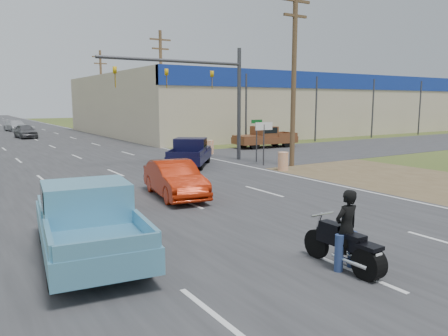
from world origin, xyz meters
TOP-DOWN VIEW (x-y plane):
  - ground at (0.00, 0.00)m, footprint 200.00×200.00m
  - main_road at (0.00, 40.00)m, footprint 15.00×180.00m
  - cross_road at (0.00, 18.00)m, footprint 120.00×10.00m
  - dirt_verge at (11.00, 10.00)m, footprint 8.00×18.00m
  - big_box_store at (32.00, 39.93)m, footprint 50.00×28.10m
  - utility_pole_1 at (9.50, 13.00)m, footprint 2.00×0.28m
  - utility_pole_2 at (9.50, 31.00)m, footprint 2.00×0.28m
  - utility_pole_3 at (9.50, 49.00)m, footprint 2.00×0.28m
  - tree_3 at (55.00, 70.00)m, footprint 8.40×8.40m
  - tree_5 at (30.00, 95.00)m, footprint 7.98×7.98m
  - barrel_0 at (8.00, 12.00)m, footprint 0.56×0.56m
  - barrel_1 at (8.40, 20.50)m, footprint 0.56×0.56m
  - lane_sign at (8.20, 14.00)m, footprint 1.20×0.08m
  - street_name_sign at (8.80, 15.50)m, footprint 0.80×0.08m
  - signal_mast at (5.82, 17.00)m, footprint 9.12×0.40m
  - red_convertible at (0.07, 9.06)m, footprint 2.09×4.43m
  - motorcycle at (-0.07, 0.23)m, footprint 0.69×2.23m
  - rider at (-0.07, 0.29)m, footprint 0.63×0.41m
  - blue_pickup at (-4.60, 4.28)m, footprint 2.76×5.66m
  - navy_pickup at (4.52, 16.12)m, footprint 4.48×5.02m
  - brown_pickup at (14.37, 22.01)m, footprint 5.33×2.28m
  - distant_car_grey at (-0.50, 42.48)m, footprint 2.01×4.30m
  - distant_car_silver at (0.10, 54.40)m, footprint 2.75×5.15m

SIDE VIEW (x-z plane):
  - ground at x=0.00m, z-range 0.00..0.00m
  - dirt_verge at x=11.00m, z-range 0.00..0.01m
  - cross_road at x=0.00m, z-range 0.00..0.02m
  - main_road at x=0.00m, z-range 0.00..0.02m
  - barrel_0 at x=8.00m, z-range 0.00..1.00m
  - barrel_1 at x=8.40m, z-range 0.00..1.00m
  - motorcycle at x=-0.07m, z-range -0.06..1.07m
  - red_convertible at x=0.07m, z-range 0.00..1.40m
  - distant_car_silver at x=0.10m, z-range 0.00..1.42m
  - distant_car_grey at x=-0.50m, z-range 0.00..1.42m
  - navy_pickup at x=4.52m, z-range 0.01..1.63m
  - rider at x=-0.07m, z-range 0.00..1.71m
  - brown_pickup at x=14.37m, z-range 0.01..1.74m
  - blue_pickup at x=-4.60m, z-range 0.01..1.81m
  - street_name_sign at x=8.80m, z-range 0.30..2.91m
  - lane_sign at x=8.20m, z-range 0.64..3.16m
  - big_box_store at x=32.00m, z-range 0.01..6.61m
  - signal_mast at x=5.82m, z-range 1.30..8.30m
  - utility_pole_1 at x=9.50m, z-range 0.32..10.32m
  - utility_pole_2 at x=9.50m, z-range 0.32..10.32m
  - utility_pole_3 at x=9.50m, z-range 0.32..10.32m
  - tree_5 at x=30.00m, z-range 0.94..10.82m
  - tree_3 at x=55.00m, z-range 0.99..11.39m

